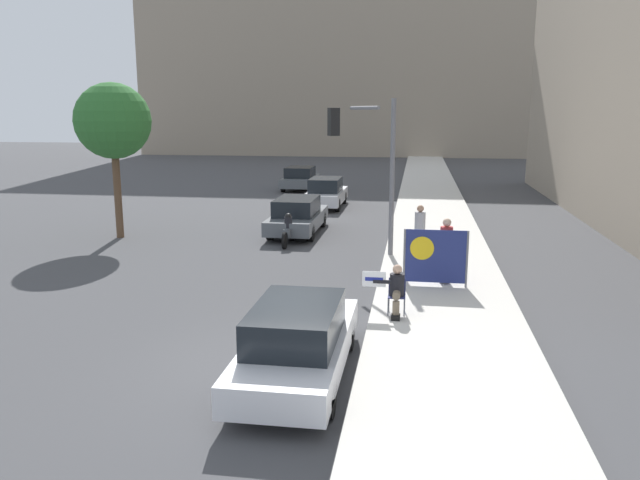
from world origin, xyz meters
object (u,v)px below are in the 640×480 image
car_on_road_nearest (297,216)px  pedestrian_behind (420,231)px  traffic_light_pole (370,152)px  car_on_road_midblock (326,193)px  seated_protester (396,289)px  car_on_road_distant (300,178)px  street_tree_near_curb (113,122)px  jogger_on_sidewalk (446,250)px  parked_car_curbside (298,341)px  motorcycle_on_road (289,231)px  protest_banner (435,256)px

car_on_road_nearest → pedestrian_behind: bearing=-41.1°
traffic_light_pole → car_on_road_midblock: 11.94m
seated_protester → pedestrian_behind: bearing=105.5°
car_on_road_distant → traffic_light_pole: bearing=-72.8°
car_on_road_distant → street_tree_near_curb: bearing=-104.7°
car_on_road_distant → pedestrian_behind: bearing=-68.1°
jogger_on_sidewalk → pedestrian_behind: 3.00m
street_tree_near_curb → parked_car_curbside: bearing=-51.7°
seated_protester → parked_car_curbside: bearing=-94.0°
car_on_road_distant → street_tree_near_curb: 16.76m
motorcycle_on_road → street_tree_near_curb: size_ratio=0.35×
jogger_on_sidewalk → parked_car_curbside: bearing=38.3°
parked_car_curbside → seated_protester: bearing=65.1°
protest_banner → car_on_road_distant: size_ratio=0.40×
motorcycle_on_road → street_tree_near_curb: street_tree_near_curb is taller
car_on_road_midblock → car_on_road_distant: size_ratio=1.00×
pedestrian_behind → car_on_road_distant: bearing=110.4°
seated_protester → car_on_road_midblock: 17.50m
jogger_on_sidewalk → car_on_road_distant: 22.55m
pedestrian_behind → motorcycle_on_road: size_ratio=0.85×
traffic_light_pole → street_tree_near_curb: (-9.79, 2.39, 0.88)m
traffic_light_pole → car_on_road_midblock: bearing=105.1°
jogger_on_sidewalk → car_on_road_midblock: 15.09m
seated_protester → street_tree_near_curb: size_ratio=0.20×
protest_banner → car_on_road_midblock: bearing=109.3°
seated_protester → pedestrian_behind: pedestrian_behind is taller
protest_banner → motorcycle_on_road: bearing=134.0°
protest_banner → street_tree_near_curb: bearing=154.6°
jogger_on_sidewalk → protest_banner: (-0.30, -0.35, -0.11)m
pedestrian_behind → parked_car_curbside: pedestrian_behind is taller
jogger_on_sidewalk → protest_banner: size_ratio=1.05×
parked_car_curbside → protest_banner: bearing=66.9°
seated_protester → car_on_road_nearest: car_on_road_nearest is taller
seated_protester → car_on_road_nearest: bearing=133.9°
protest_banner → street_tree_near_curb: street_tree_near_curb is taller
pedestrian_behind → street_tree_near_curb: bearing=166.9°
parked_car_curbside → car_on_road_nearest: car_on_road_nearest is taller
traffic_light_pole → car_on_road_nearest: size_ratio=1.05×
pedestrian_behind → car_on_road_midblock: (-4.67, 11.18, -0.28)m
car_on_road_midblock → protest_banner: bearing=-70.7°
seated_protester → protest_banner: protest_banner is taller
pedestrian_behind → car_on_road_midblock: pedestrian_behind is taller
seated_protester → motorcycle_on_road: 8.88m
street_tree_near_curb → pedestrian_behind: bearing=-11.6°
jogger_on_sidewalk → car_on_road_distant: jogger_on_sidewalk is taller
parked_car_curbside → car_on_road_midblock: (-2.48, 20.54, 0.03)m
protest_banner → parked_car_curbside: size_ratio=0.36×
motorcycle_on_road → street_tree_near_curb: bearing=177.1°
protest_banner → pedestrian_behind: bearing=97.0°
motorcycle_on_road → car_on_road_distant: bearing=99.1°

